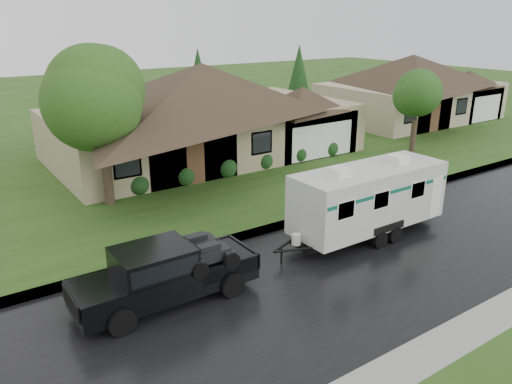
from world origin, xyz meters
TOP-DOWN VIEW (x-y plane):
  - ground at (0.00, 0.00)m, footprint 140.00×140.00m
  - road at (0.00, -2.00)m, footprint 140.00×8.00m
  - curb at (0.00, 2.25)m, footprint 140.00×0.50m
  - lawn at (0.00, 15.00)m, footprint 140.00×26.00m
  - house_main at (2.29, 13.84)m, footprint 19.44×10.80m
  - house_neighbor at (22.27, 14.34)m, footprint 15.12×9.72m
  - tree_left_green at (-5.96, 8.58)m, footprint 4.29×4.29m
  - tree_right_green at (13.07, 6.81)m, footprint 3.02×3.02m
  - shrub_row at (2.00, 9.30)m, footprint 13.60×1.00m
  - pickup_truck at (-7.33, -0.36)m, footprint 5.63×2.14m
  - travel_trailer at (1.47, -0.36)m, footprint 6.94×2.44m

SIDE VIEW (x-z plane):
  - ground at x=0.00m, z-range 0.00..0.00m
  - road at x=0.00m, z-range 0.00..0.01m
  - curb at x=0.00m, z-range 0.00..0.15m
  - lawn at x=0.00m, z-range 0.00..0.15m
  - shrub_row at x=2.00m, z-range 0.15..1.15m
  - pickup_truck at x=-7.33m, z-range 0.07..1.94m
  - travel_trailer at x=1.47m, z-range 0.09..3.21m
  - house_neighbor at x=22.27m, z-range 0.10..6.55m
  - house_main at x=2.29m, z-range 0.14..7.04m
  - tree_right_green at x=13.07m, z-range 1.11..6.11m
  - tree_left_green at x=-5.96m, z-range 1.53..8.63m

